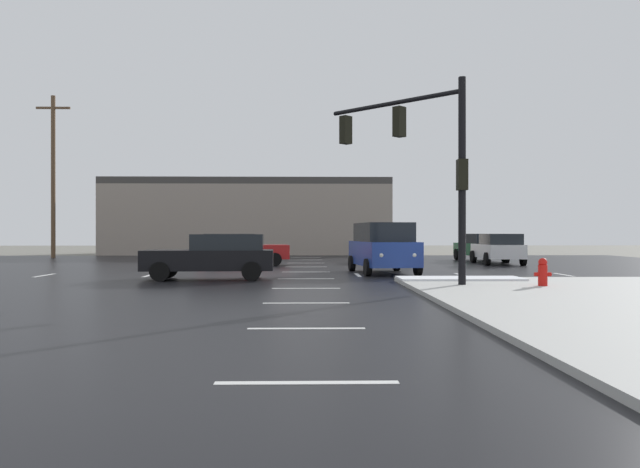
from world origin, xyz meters
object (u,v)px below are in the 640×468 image
(fire_hydrant, at_px, (543,272))
(sedan_white, at_px, (498,248))
(suv_blue, at_px, (383,247))
(sedan_red, at_px, (240,249))
(utility_pole_distant, at_px, (53,173))
(sedan_black, at_px, (214,256))
(traffic_signal_mast, at_px, (422,150))
(sedan_grey, at_px, (394,247))
(sedan_green, at_px, (481,247))

(fire_hydrant, bearing_deg, sedan_white, 77.91)
(suv_blue, relative_size, sedan_red, 1.07)
(sedan_white, relative_size, utility_pole_distant, 0.43)
(sedan_black, relative_size, utility_pole_distant, 0.43)
(sedan_black, relative_size, sedan_white, 1.00)
(traffic_signal_mast, xyz_separation_m, utility_pole_distant, (-20.08, 23.00, 1.36))
(sedan_white, bearing_deg, sedan_red, 97.05)
(sedan_black, bearing_deg, sedan_white, -143.12)
(fire_hydrant, bearing_deg, utility_pole_distant, 133.44)
(sedan_grey, bearing_deg, traffic_signal_mast, 179.35)
(sedan_red, xyz_separation_m, utility_pole_distant, (-13.21, 10.41, 4.68))
(sedan_red, bearing_deg, sedan_grey, 23.83)
(suv_blue, relative_size, sedan_black, 1.09)
(sedan_green, distance_m, sedan_black, 19.86)
(sedan_black, bearing_deg, traffic_signal_mast, 154.13)
(suv_blue, distance_m, sedan_white, 10.13)
(suv_blue, bearing_deg, sedan_green, 141.70)
(traffic_signal_mast, distance_m, sedan_black, 8.13)
(fire_hydrant, relative_size, suv_blue, 0.16)
(fire_hydrant, bearing_deg, traffic_signal_mast, 154.04)
(fire_hydrant, height_order, sedan_black, sedan_black)
(sedan_black, bearing_deg, fire_hydrant, 153.37)
(fire_hydrant, bearing_deg, suv_blue, 114.71)
(sedan_green, relative_size, sedan_white, 1.01)
(sedan_white, bearing_deg, fire_hydrant, 170.03)
(traffic_signal_mast, xyz_separation_m, sedan_black, (-6.80, 2.97, -3.32))
(traffic_signal_mast, height_order, fire_hydrant, traffic_signal_mast)
(sedan_green, relative_size, suv_blue, 0.93)
(sedan_red, bearing_deg, sedan_white, -0.86)
(fire_hydrant, xyz_separation_m, suv_blue, (-3.62, 7.86, 0.55))
(fire_hydrant, distance_m, sedan_white, 15.63)
(sedan_white, distance_m, utility_pole_distant, 28.47)
(sedan_green, bearing_deg, sedan_black, 133.65)
(fire_hydrant, height_order, sedan_grey, sedan_grey)
(sedan_black, bearing_deg, sedan_red, -91.84)
(sedan_green, height_order, suv_blue, suv_blue)
(fire_hydrant, height_order, suv_blue, suv_blue)
(sedan_white, distance_m, sedan_red, 13.35)
(suv_blue, xyz_separation_m, utility_pole_distant, (-19.63, 16.68, 4.44))
(sedan_green, bearing_deg, sedan_white, 173.75)
(traffic_signal_mast, bearing_deg, sedan_black, 22.87)
(traffic_signal_mast, relative_size, sedan_black, 1.32)
(sedan_black, distance_m, utility_pole_distant, 24.49)
(fire_hydrant, height_order, sedan_red, sedan_red)
(sedan_white, height_order, sedan_red, same)
(fire_hydrant, relative_size, sedan_red, 0.17)
(sedan_grey, bearing_deg, sedan_green, -82.30)
(fire_hydrant, xyz_separation_m, sedan_white, (3.27, 15.28, 0.32))
(sedan_green, relative_size, sedan_red, 0.99)
(sedan_grey, distance_m, sedan_black, 16.57)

